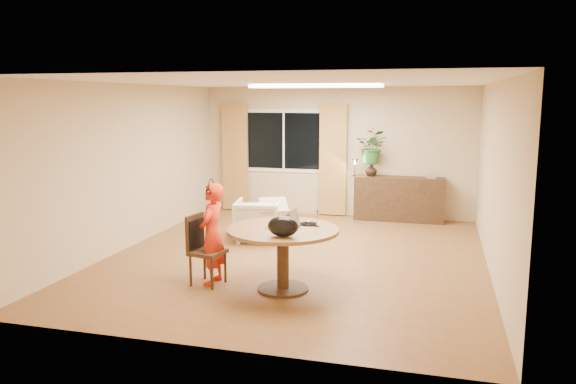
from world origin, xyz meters
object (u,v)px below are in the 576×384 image
object	(u,v)px
child	(212,234)
sideboard	(399,199)
dining_table	(283,242)
dining_chair	(208,250)
armchair	(258,220)

from	to	relation	value
child	sideboard	world-z (taller)	child
dining_table	dining_chair	xyz separation A→B (m)	(-0.99, -0.04, -0.17)
sideboard	dining_table	bearing A→B (deg)	-103.80
dining_table	armchair	bearing A→B (deg)	115.06
dining_table	sideboard	xyz separation A→B (m)	(1.10, 4.48, -0.19)
armchair	dining_table	bearing A→B (deg)	105.43
dining_chair	armchair	distance (m)	2.34
child	armchair	size ratio (longest dim) A/B	1.72
sideboard	child	bearing A→B (deg)	-114.62
dining_table	child	distance (m)	0.95
armchair	sideboard	distance (m)	3.08
armchair	dining_chair	bearing A→B (deg)	82.50
child	armchair	bearing A→B (deg)	-176.78
child	dining_chair	bearing A→B (deg)	-36.28
child	sideboard	bearing A→B (deg)	155.34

